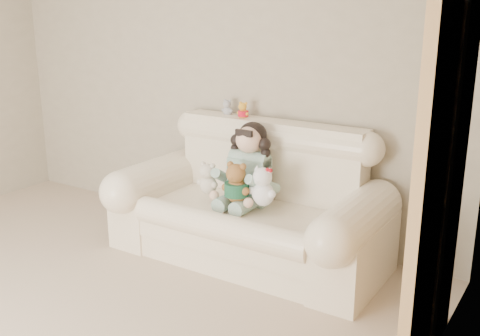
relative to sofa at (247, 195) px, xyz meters
name	(u,v)px	position (x,y,z in m)	size (l,w,h in m)	color
wall_back	(209,78)	(-0.70, 0.50, 0.78)	(4.50, 4.50, 0.00)	#B1A48C
wall_right	(339,218)	(1.55, -2.00, 0.78)	(5.00, 5.00, 0.00)	#B1A48C
sofa	(247,195)	(0.00, 0.00, 0.00)	(2.10, 0.95, 1.03)	#FEF1CC
door_panel	(441,179)	(1.52, -0.60, 0.54)	(0.06, 0.90, 2.10)	tan
seated_child	(249,163)	(-0.03, 0.08, 0.23)	(0.39, 0.47, 0.64)	#357962
brown_teddy	(237,179)	(0.00, -0.15, 0.17)	(0.23, 0.18, 0.36)	brown
white_cat	(263,182)	(0.19, -0.10, 0.16)	(0.22, 0.17, 0.35)	white
cream_teddy	(208,175)	(-0.29, -0.10, 0.13)	(0.19, 0.14, 0.29)	beige
yellow_mini_bear	(243,109)	(-0.26, 0.35, 0.58)	(0.11, 0.08, 0.17)	#F5A733
grey_mini_plush	(228,106)	(-0.44, 0.39, 0.58)	(0.11, 0.08, 0.17)	#AFB0B6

